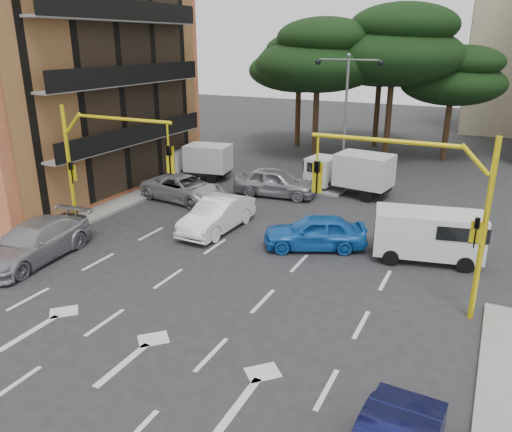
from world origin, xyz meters
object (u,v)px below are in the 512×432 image
at_px(car_blue_compact, 315,232).
at_px(car_silver_cross_a, 184,188).
at_px(signal_mast_left, 98,157).
at_px(box_truck_b, 349,173).
at_px(signal_mast_right, 427,198).
at_px(street_lamp_center, 347,97).
at_px(car_white_hatch, 217,215).
at_px(car_silver_wagon, 34,242).
at_px(car_silver_cross_b, 275,182).
at_px(box_truck_a, 197,161).
at_px(van_white, 428,236).

relative_size(car_blue_compact, car_silver_cross_a, 0.86).
distance_m(signal_mast_left, box_truck_b, 14.55).
bearing_deg(signal_mast_right, signal_mast_left, 180.00).
distance_m(signal_mast_left, street_lamp_center, 15.65).
distance_m(car_white_hatch, car_silver_wagon, 8.06).
bearing_deg(car_silver_cross_b, box_truck_a, 71.11).
distance_m(car_blue_compact, car_silver_wagon, 11.78).
xyz_separation_m(signal_mast_right, box_truck_a, (-15.80, 11.10, -2.75)).
bearing_deg(car_white_hatch, signal_mast_right, -16.77).
height_order(signal_mast_left, car_silver_cross_b, signal_mast_left).
bearing_deg(signal_mast_right, car_silver_wagon, -168.78).
bearing_deg(signal_mast_left, car_white_hatch, 40.43).
relative_size(car_silver_cross_a, car_silver_cross_b, 1.06).
relative_size(signal_mast_left, box_truck_a, 1.30).
height_order(signal_mast_right, car_silver_wagon, signal_mast_right).
bearing_deg(signal_mast_right, box_truck_a, 144.91).
bearing_deg(box_truck_a, car_silver_cross_b, -111.13).
relative_size(signal_mast_left, car_silver_cross_b, 1.24).
relative_size(signal_mast_left, car_silver_wagon, 1.11).
height_order(box_truck_a, box_truck_b, box_truck_b).
distance_m(car_silver_wagon, car_silver_cross_b, 13.70).
xyz_separation_m(street_lamp_center, box_truck_b, (1.00, -2.01, -4.18)).
height_order(car_silver_wagon, car_silver_cross_a, car_silver_wagon).
height_order(car_white_hatch, box_truck_a, box_truck_a).
distance_m(car_white_hatch, car_blue_compact, 4.91).
bearing_deg(signal_mast_left, car_blue_compact, 20.49).
bearing_deg(car_silver_wagon, car_blue_compact, 26.89).
distance_m(car_silver_wagon, box_truck_b, 17.44).
xyz_separation_m(signal_mast_right, van_white, (-0.24, 4.16, -2.82)).
relative_size(signal_mast_right, car_silver_cross_a, 1.17).
height_order(car_blue_compact, box_truck_b, box_truck_b).
xyz_separation_m(car_white_hatch, van_white, (9.48, 0.84, 0.28)).
bearing_deg(street_lamp_center, box_truck_b, -63.55).
distance_m(car_blue_compact, box_truck_b, 8.78).
xyz_separation_m(street_lamp_center, car_blue_compact, (2.00, -10.72, -4.67)).
xyz_separation_m(signal_mast_right, car_blue_compact, (-4.81, 3.29, -3.13)).
bearing_deg(box_truck_b, signal_mast_right, -145.93).
height_order(signal_mast_right, car_blue_compact, signal_mast_right).
bearing_deg(car_blue_compact, box_truck_a, -150.28).
bearing_deg(box_truck_a, street_lamp_center, -80.72).
xyz_separation_m(car_silver_cross_b, van_white, (9.28, -5.55, 0.24)).
relative_size(van_white, box_truck_a, 0.92).
distance_m(car_silver_cross_a, box_truck_a, 4.94).
xyz_separation_m(car_silver_cross_a, car_silver_cross_b, (4.29, 3.11, 0.11)).
relative_size(signal_mast_left, box_truck_b, 1.18).
xyz_separation_m(signal_mast_right, box_truck_b, (-5.80, 12.00, -2.64)).
xyz_separation_m(signal_mast_left, car_silver_cross_a, (-0.20, 6.60, -3.17)).
bearing_deg(car_silver_cross_b, car_blue_compact, -150.09).
relative_size(signal_mast_right, car_blue_compact, 1.35).
distance_m(signal_mast_left, car_white_hatch, 5.98).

